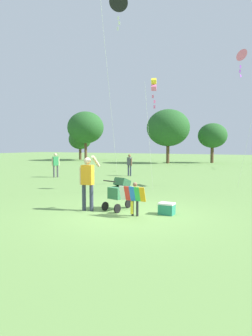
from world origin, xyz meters
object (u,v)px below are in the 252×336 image
kite_adult_black (118,4)px  kite_blue_high (242,57)px  person_red_shirt (56,163)px  cooler_box (167,209)px  kite_green_novelty (154,86)px  stroller (120,191)px  person_adult_flyer (88,179)px  child_with_butterfly_kite (134,196)px  person_couple_left (129,163)px

kite_adult_black → kite_blue_high: bearing=40.9°
person_red_shirt → cooler_box: person_red_shirt is taller
kite_green_novelty → person_red_shirt: bearing=162.1°
stroller → kite_adult_black: 8.42m
person_adult_flyer → kite_green_novelty: size_ratio=0.35×
child_with_butterfly_kite → person_couple_left: size_ratio=0.68×
kite_blue_high → person_couple_left: 9.23m
person_red_shirt → cooler_box: bearing=-33.4°
person_adult_flyer → kite_adult_black: (-1.13, 3.98, 7.05)m
person_adult_flyer → kite_adult_black: kite_adult_black is taller
stroller → person_adult_flyer: bearing=-145.6°
person_adult_flyer → person_couple_left: 10.81m
child_with_butterfly_kite → kite_adult_black: 8.88m
kite_adult_black → cooler_box: kite_adult_black is taller
person_adult_flyer → kite_green_novelty: 5.89m
kite_green_novelty → person_red_shirt: kite_green_novelty is taller
person_adult_flyer → kite_green_novelty: (0.25, 4.65, 3.60)m
cooler_box → person_adult_flyer: bearing=-164.6°
child_with_butterfly_kite → kite_adult_black: bearing=124.7°
person_couple_left → cooler_box: bearing=-57.1°
person_red_shirt → stroller: bearing=-38.3°
person_adult_flyer → cooler_box: size_ratio=3.88×
child_with_butterfly_kite → person_adult_flyer: person_adult_flyer is taller
child_with_butterfly_kite → person_red_shirt: (-9.13, 7.14, 0.31)m
child_with_butterfly_kite → kite_green_novelty: size_ratio=0.20×
kite_adult_black → person_couple_left: kite_adult_black is taller
kite_adult_black → cooler_box: (3.50, -3.33, -7.88)m
kite_green_novelty → child_with_butterfly_kite: bearing=-73.6°
child_with_butterfly_kite → kite_blue_high: 9.84m
person_adult_flyer → person_couple_left: bearing=110.4°
child_with_butterfly_kite → cooler_box: (0.75, 0.64, -0.42)m
kite_adult_black → child_with_butterfly_kite: bearing=-55.3°
person_adult_flyer → cooler_box: (2.37, 0.65, -0.83)m
kite_green_novelty → kite_blue_high: size_ratio=0.75×
person_red_shirt → person_adult_flyer: bearing=-43.6°
kite_blue_high → person_couple_left: bearing=162.6°
kite_adult_black → cooler_box: size_ratio=18.85×
kite_blue_high → person_red_shirt: (-10.90, -0.74, -5.32)m
child_with_butterfly_kite → stroller: size_ratio=0.88×
kite_blue_high → kite_green_novelty: bearing=-134.1°
stroller → person_red_shirt: size_ratio=0.73×
stroller → person_red_shirt: bearing=141.7°
kite_adult_black → person_red_shirt: 10.09m
stroller → kite_green_novelty: size_ratio=0.23×
kite_blue_high → cooler_box: bearing=-98.1°
person_adult_flyer → kite_adult_black: size_ratio=0.21×
kite_green_novelty → person_adult_flyer: bearing=-93.1°
stroller → kite_adult_black: kite_adult_black is taller
person_couple_left → person_adult_flyer: bearing=-69.6°
person_red_shirt → person_couple_left: 4.79m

